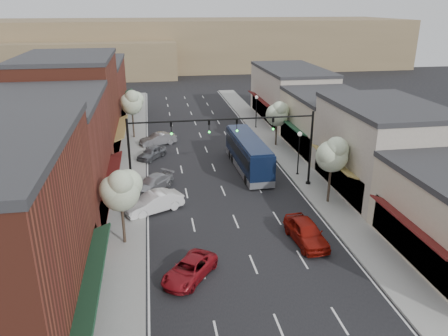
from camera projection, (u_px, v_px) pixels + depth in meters
name	position (u px, v px, depth m)	size (l,w,h in m)	color
ground	(241.00, 234.00, 31.91)	(160.00, 160.00, 0.00)	black
sidewalk_left	(132.00, 157.00, 47.65)	(2.80, 73.00, 0.15)	gray
sidewalk_right	(280.00, 149.00, 50.25)	(2.80, 73.00, 0.15)	gray
curb_left	(145.00, 156.00, 47.86)	(0.25, 73.00, 0.17)	gray
curb_right	(268.00, 150.00, 50.03)	(0.25, 73.00, 0.17)	gray
bldg_left_midnear	(45.00, 158.00, 33.59)	(10.14, 14.10, 9.40)	maroon
bldg_left_midfar	(72.00, 108.00, 46.24)	(10.14, 14.10, 10.90)	maroon
bldg_left_far	(91.00, 92.00, 61.44)	(10.14, 18.10, 8.40)	maroon
bldg_right_midnear	(381.00, 148.00, 38.18)	(9.14, 12.10, 7.90)	#BAAD9F
bldg_right_midfar	(328.00, 122.00, 49.51)	(9.14, 12.10, 6.40)	beige
bldg_right_far	(290.00, 94.00, 62.25)	(9.14, 16.10, 7.40)	#BAAD9F
hill_far	(171.00, 44.00, 112.81)	(120.00, 30.00, 12.00)	#7A6647
hill_near	(64.00, 59.00, 98.58)	(50.00, 20.00, 8.00)	#7A6647
signal_mast_right	(286.00, 139.00, 38.52)	(8.22, 0.46, 7.00)	black
signal_mast_left	(157.00, 145.00, 36.78)	(8.22, 0.46, 7.00)	black
tree_right_near	(333.00, 153.00, 35.26)	(2.85, 2.65, 5.95)	#47382B
tree_right_far	(278.00, 113.00, 50.18)	(2.85, 2.65, 5.43)	#47382B
tree_left_near	(121.00, 189.00, 29.09)	(2.85, 2.65, 5.69)	#47382B
tree_left_far	(132.00, 102.00, 52.93)	(2.85, 2.65, 6.13)	#47382B
lamp_post_near	(299.00, 146.00, 41.74)	(0.44, 0.44, 4.44)	black
lamp_post_far	(256.00, 106.00, 57.88)	(0.44, 0.44, 4.44)	black
coach_bus	(248.00, 153.00, 43.67)	(2.67, 10.98, 3.34)	#0C1833
red_hatchback	(306.00, 232.00, 30.56)	(1.92, 4.78, 1.63)	maroon
parked_car_a	(189.00, 270.00, 26.62)	(1.97, 4.28, 1.19)	maroon
parked_car_b	(154.00, 202.00, 35.10)	(1.69, 4.84, 1.60)	white
parked_car_c	(153.00, 183.00, 39.31)	(1.83, 4.49, 1.30)	#96969B
parked_car_d	(152.00, 153.00, 47.22)	(1.58, 3.94, 1.34)	#5A5C62
parked_car_e	(158.00, 139.00, 51.76)	(1.50, 4.30, 1.42)	#939397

